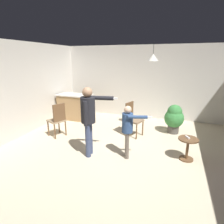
# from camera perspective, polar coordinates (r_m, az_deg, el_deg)

# --- Properties ---
(ground) EXTENTS (7.68, 7.68, 0.00)m
(ground) POSITION_cam_1_polar(r_m,az_deg,el_deg) (4.64, 3.34, -12.79)
(ground) COLOR beige
(wall_back) EXTENTS (6.40, 0.10, 2.70)m
(wall_back) POSITION_cam_1_polar(r_m,az_deg,el_deg) (7.25, 10.48, 8.78)
(wall_back) COLOR beige
(wall_back) RESTS_ON ground
(wall_left) EXTENTS (0.10, 6.40, 2.70)m
(wall_left) POSITION_cam_1_polar(r_m,az_deg,el_deg) (5.86, -28.26, 5.47)
(wall_left) COLOR beige
(wall_left) RESTS_ON ground
(kitchen_counter) EXTENTS (1.26, 0.66, 0.95)m
(kitchen_counter) POSITION_cam_1_polar(r_m,az_deg,el_deg) (7.18, -11.05, 1.58)
(kitchen_counter) COLOR #99754C
(kitchen_counter) RESTS_ON ground
(side_table_by_couch) EXTENTS (0.44, 0.44, 0.52)m
(side_table_by_couch) POSITION_cam_1_polar(r_m,az_deg,el_deg) (4.61, 21.93, -9.65)
(side_table_by_couch) COLOR brown
(side_table_by_couch) RESTS_ON ground
(person_adult) EXTENTS (0.77, 0.55, 1.63)m
(person_adult) POSITION_cam_1_polar(r_m,az_deg,el_deg) (4.27, -7.08, -0.73)
(person_adult) COLOR #384260
(person_adult) RESTS_ON ground
(person_child) EXTENTS (0.66, 0.35, 1.23)m
(person_child) POSITION_cam_1_polar(r_m,az_deg,el_deg) (4.23, 4.84, -4.30)
(person_child) COLOR #60564C
(person_child) RESTS_ON ground
(dining_chair_by_counter) EXTENTS (0.55, 0.55, 1.00)m
(dining_chair_by_counter) POSITION_cam_1_polar(r_m,az_deg,el_deg) (5.67, -16.18, -1.94)
(dining_chair_by_counter) COLOR brown
(dining_chair_by_counter) RESTS_ON ground
(dining_chair_near_wall) EXTENTS (0.53, 0.53, 1.00)m
(dining_chair_near_wall) POSITION_cam_1_polar(r_m,az_deg,el_deg) (5.55, 6.24, -1.76)
(dining_chair_near_wall) COLOR brown
(dining_chair_near_wall) RESTS_ON ground
(potted_plant_corner) EXTENTS (0.58, 0.58, 0.89)m
(potted_plant_corner) POSITION_cam_1_polar(r_m,az_deg,el_deg) (6.02, 18.32, -1.61)
(potted_plant_corner) COLOR #4C4742
(potted_plant_corner) RESTS_ON ground
(spare_remote_on_table) EXTENTS (0.10, 0.13, 0.04)m
(spare_remote_on_table) POSITION_cam_1_polar(r_m,az_deg,el_deg) (4.54, 21.90, -7.12)
(spare_remote_on_table) COLOR white
(spare_remote_on_table) RESTS_ON side_table_by_couch
(ceiling_light_pendant) EXTENTS (0.32, 0.32, 0.55)m
(ceiling_light_pendant) POSITION_cam_1_polar(r_m,az_deg,el_deg) (5.75, 12.35, 15.86)
(ceiling_light_pendant) COLOR silver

